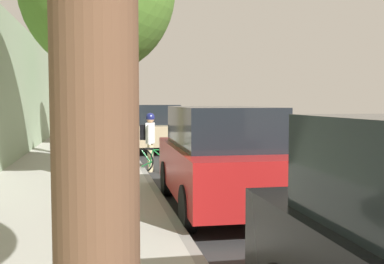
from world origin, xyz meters
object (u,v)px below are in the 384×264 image
street_tree_near_cyclist (99,62)px  parked_suv_red_second (220,157)px  parked_pickup_tan_nearest (157,129)px  bicycle_at_curb (159,161)px  cyclist_with_backpack (149,136)px  pedestrian_on_phone (53,128)px

street_tree_near_cyclist → parked_suv_red_second: bearing=101.3°
parked_suv_red_second → street_tree_near_cyclist: street_tree_near_cyclist is taller
street_tree_near_cyclist → parked_pickup_tan_nearest: bearing=170.2°
bicycle_at_curb → street_tree_near_cyclist: (1.66, -6.91, 3.39)m
bicycle_at_curb → cyclist_with_backpack: bearing=-63.8°
parked_pickup_tan_nearest → pedestrian_on_phone: size_ratio=3.29×
parked_pickup_tan_nearest → street_tree_near_cyclist: (2.39, -0.41, 2.87)m
bicycle_at_curb → cyclist_with_backpack: size_ratio=0.93×
pedestrian_on_phone → parked_suv_red_second: bearing=113.0°
cyclist_with_backpack → street_tree_near_cyclist: street_tree_near_cyclist is taller
pedestrian_on_phone → bicycle_at_curb: bearing=124.6°
parked_pickup_tan_nearest → parked_suv_red_second: 11.06m
parked_pickup_tan_nearest → cyclist_with_backpack: bearing=81.0°
parked_suv_red_second → cyclist_with_backpack: bearing=-80.3°
parked_suv_red_second → street_tree_near_cyclist: (2.29, -11.47, 2.74)m
parked_pickup_tan_nearest → parked_suv_red_second: size_ratio=1.14×
parked_pickup_tan_nearest → bicycle_at_curb: parked_pickup_tan_nearest is taller
parked_pickup_tan_nearest → street_tree_near_cyclist: bearing=-9.8°
bicycle_at_curb → cyclist_with_backpack: (0.22, -0.45, 0.69)m
pedestrian_on_phone → parked_pickup_tan_nearest: bearing=-159.2°
parked_suv_red_second → bicycle_at_curb: 4.65m
parked_pickup_tan_nearest → parked_suv_red_second: parked_suv_red_second is taller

